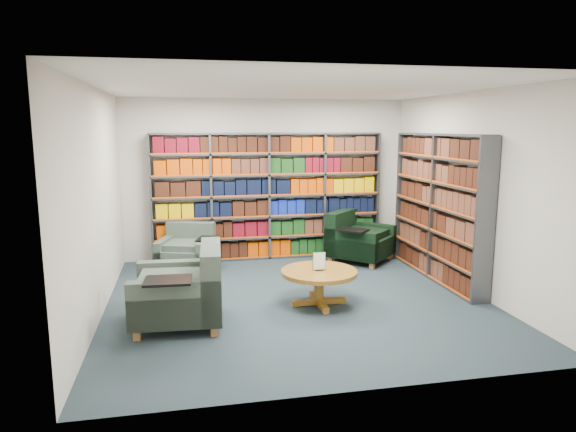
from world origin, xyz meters
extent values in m
cube|color=#1C2930|center=(0.00, 0.00, -0.01)|extent=(5.00, 5.00, 0.01)
cube|color=white|center=(0.00, 0.00, 2.80)|extent=(5.00, 5.00, 0.01)
cube|color=beige|center=(0.00, 2.50, 1.40)|extent=(5.00, 0.01, 2.80)
cube|color=beige|center=(0.00, -2.50, 1.40)|extent=(5.00, 0.01, 2.80)
cube|color=beige|center=(-2.50, 0.00, 1.40)|extent=(0.01, 5.00, 2.80)
cube|color=beige|center=(2.50, 0.00, 1.40)|extent=(0.01, 5.00, 2.80)
cube|color=#47494F|center=(0.00, 2.34, 1.10)|extent=(4.00, 0.28, 2.20)
cube|color=silver|center=(0.00, 2.47, 1.10)|extent=(4.00, 0.02, 2.20)
cube|color=#D84C0A|center=(0.00, 2.21, 1.10)|extent=(4.00, 0.01, 2.20)
cube|color=#5E0714|center=(0.00, 2.34, 0.18)|extent=(3.88, 0.21, 0.29)
cube|color=#AE3900|center=(0.00, 2.34, 0.54)|extent=(3.88, 0.21, 0.29)
cube|color=#C99600|center=(0.00, 2.34, 0.91)|extent=(3.88, 0.21, 0.29)
cube|color=black|center=(0.00, 2.34, 1.28)|extent=(3.88, 0.21, 0.29)
cube|color=#AE3900|center=(0.00, 2.34, 1.64)|extent=(3.88, 0.21, 0.29)
cube|color=#5E0714|center=(0.00, 2.34, 2.01)|extent=(3.88, 0.21, 0.29)
cube|color=#47494F|center=(2.34, 0.60, 1.10)|extent=(0.28, 2.50, 2.20)
cube|color=silver|center=(2.47, 0.60, 1.10)|extent=(0.02, 2.50, 2.20)
cube|color=#D84C0A|center=(2.21, 0.60, 1.10)|extent=(0.02, 2.50, 2.20)
cube|color=black|center=(2.34, 0.60, 0.18)|extent=(0.21, 2.38, 0.29)
cube|color=#4B2719|center=(2.34, 0.60, 0.54)|extent=(0.21, 2.38, 0.29)
cube|color=black|center=(2.34, 0.60, 0.91)|extent=(0.21, 2.38, 0.29)
cube|color=black|center=(2.34, 0.60, 1.28)|extent=(0.21, 2.38, 0.29)
cube|color=#4B2719|center=(2.34, 0.60, 1.64)|extent=(0.21, 2.38, 0.29)
cube|color=black|center=(2.34, 0.60, 2.01)|extent=(0.21, 2.38, 0.29)
cube|color=#08303A|center=(-1.46, 1.80, 0.23)|extent=(1.02, 1.02, 0.29)
cube|color=#08303A|center=(-1.36, 2.10, 0.41)|extent=(0.83, 0.42, 0.65)
cube|color=#08303A|center=(-1.78, 1.91, 0.31)|extent=(0.37, 0.81, 0.43)
cube|color=#08303A|center=(-1.13, 1.69, 0.31)|extent=(0.37, 0.81, 0.43)
cube|color=black|center=(-1.10, 1.64, 0.54)|extent=(0.41, 0.47, 0.02)
cube|color=#996034|center=(-1.88, 1.59, 0.04)|extent=(0.08, 0.08, 0.09)
cube|color=#996034|center=(-1.24, 1.38, 0.04)|extent=(0.08, 0.08, 0.09)
cube|color=#996034|center=(-1.67, 2.22, 0.04)|extent=(0.08, 0.08, 0.09)
cube|color=#996034|center=(-1.04, 2.01, 0.04)|extent=(0.08, 0.08, 0.09)
cube|color=black|center=(1.54, 1.80, 0.27)|extent=(1.33, 1.33, 0.33)
cube|color=black|center=(1.28, 2.05, 0.48)|extent=(0.80, 0.82, 0.75)
cube|color=black|center=(1.27, 1.51, 0.36)|extent=(0.78, 0.76, 0.50)
cube|color=black|center=(1.82, 2.09, 0.36)|extent=(0.78, 0.76, 0.50)
cube|color=black|center=(1.27, 1.44, 0.63)|extent=(0.58, 0.58, 0.03)
cube|color=#996034|center=(1.55, 1.25, 0.05)|extent=(0.10, 0.10, 0.10)
cube|color=#996034|center=(2.09, 1.81, 0.05)|extent=(0.10, 0.10, 0.10)
cube|color=#996034|center=(1.00, 1.79, 0.05)|extent=(0.10, 0.10, 0.10)
cube|color=#996034|center=(1.53, 2.35, 0.05)|extent=(0.10, 0.10, 0.10)
cube|color=#08303A|center=(-1.57, -0.56, 0.30)|extent=(1.08, 1.08, 0.36)
cube|color=#08303A|center=(-1.17, -0.59, 0.52)|extent=(0.29, 1.04, 0.82)
cube|color=#08303A|center=(-1.54, -0.13, 0.39)|extent=(1.03, 0.22, 0.55)
cube|color=#08303A|center=(-1.59, -0.99, 0.39)|extent=(1.03, 0.22, 0.55)
cube|color=black|center=(-1.65, -1.05, 0.68)|extent=(0.52, 0.42, 0.03)
cube|color=#996034|center=(-1.96, -0.12, 0.06)|extent=(0.08, 0.08, 0.11)
cube|color=#996034|center=(-2.01, -0.96, 0.06)|extent=(0.08, 0.08, 0.11)
cube|color=#996034|center=(-1.12, -0.17, 0.06)|extent=(0.08, 0.08, 0.11)
cube|color=#996034|center=(-1.17, -1.01, 0.06)|extent=(0.08, 0.08, 0.11)
cylinder|color=olive|center=(0.24, -0.26, 0.44)|extent=(1.00, 1.00, 0.06)
cylinder|color=olive|center=(0.24, -0.26, 0.22)|extent=(0.13, 0.13, 0.40)
cube|color=olive|center=(0.24, -0.26, 0.04)|extent=(0.72, 0.09, 0.07)
cube|color=olive|center=(0.24, -0.26, 0.04)|extent=(0.09, 0.72, 0.07)
cube|color=black|center=(0.24, -0.26, 0.48)|extent=(0.11, 0.06, 0.01)
cube|color=white|center=(0.24, -0.26, 0.59)|extent=(0.15, 0.01, 0.22)
cube|color=#145926|center=(0.24, -0.25, 0.59)|extent=(0.17, 0.00, 0.24)
camera|label=1|loc=(-1.45, -6.50, 2.31)|focal=32.00mm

